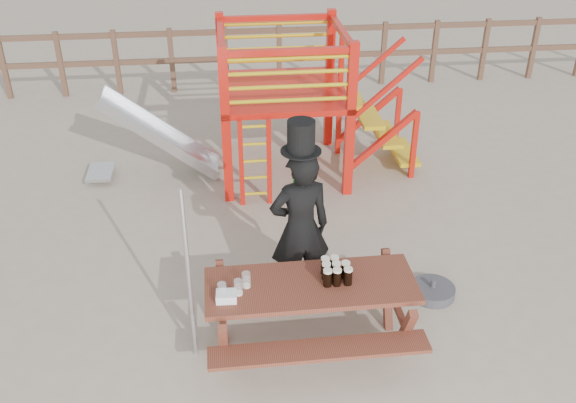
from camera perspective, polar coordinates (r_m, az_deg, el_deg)
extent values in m
plane|color=tan|center=(6.43, 1.12, -12.01)|extent=(60.00, 60.00, 0.00)
cube|color=brown|center=(12.17, -3.22, 14.89)|extent=(15.00, 0.06, 0.10)
cube|color=brown|center=(12.31, -3.15, 12.62)|extent=(15.00, 0.06, 0.10)
cube|color=brown|center=(12.88, -23.95, 10.90)|extent=(0.09, 0.09, 1.20)
cube|color=brown|center=(12.62, -19.55, 11.39)|extent=(0.09, 0.09, 1.20)
cube|color=brown|center=(12.43, -14.98, 11.83)|extent=(0.09, 0.09, 1.20)
cube|color=brown|center=(12.32, -10.29, 12.21)|extent=(0.09, 0.09, 1.20)
cube|color=brown|center=(12.29, -5.54, 12.51)|extent=(0.09, 0.09, 1.20)
cube|color=brown|center=(12.34, -0.78, 12.72)|extent=(0.09, 0.09, 1.20)
cube|color=brown|center=(12.48, 3.91, 12.85)|extent=(0.09, 0.09, 1.20)
cube|color=brown|center=(12.69, 8.48, 12.89)|extent=(0.09, 0.09, 1.20)
cube|color=brown|center=(12.97, 12.87, 12.86)|extent=(0.09, 0.09, 1.20)
cube|color=brown|center=(13.33, 17.05, 12.76)|extent=(0.09, 0.09, 1.20)
cube|color=brown|center=(13.75, 20.99, 12.61)|extent=(0.09, 0.09, 1.20)
cube|color=red|center=(8.20, -5.54, 6.57)|extent=(0.12, 0.12, 2.10)
cube|color=red|center=(8.36, 5.56, 7.07)|extent=(0.12, 0.12, 2.10)
cube|color=red|center=(9.68, -5.82, 10.35)|extent=(0.12, 0.12, 2.10)
cube|color=red|center=(9.82, 3.71, 10.74)|extent=(0.12, 0.12, 2.10)
cube|color=red|center=(8.92, -0.53, 9.77)|extent=(1.72, 1.72, 0.08)
cube|color=red|center=(7.91, 0.06, 13.18)|extent=(1.60, 0.08, 0.08)
cube|color=red|center=(9.44, -1.08, 16.02)|extent=(1.60, 0.08, 0.08)
cube|color=red|center=(8.63, -6.02, 14.49)|extent=(0.08, 1.60, 0.08)
cube|color=red|center=(8.79, 4.82, 14.83)|extent=(0.08, 1.60, 0.08)
cylinder|color=gold|center=(8.11, 0.06, 8.99)|extent=(1.50, 0.05, 0.05)
cylinder|color=gold|center=(9.61, -1.04, 12.44)|extent=(1.50, 0.05, 0.05)
cylinder|color=gold|center=(8.05, 0.06, 10.18)|extent=(1.50, 0.05, 0.05)
cylinder|color=gold|center=(9.56, -1.05, 13.46)|extent=(1.50, 0.05, 0.05)
cylinder|color=gold|center=(7.99, 0.06, 11.40)|extent=(1.50, 0.05, 0.05)
cylinder|color=gold|center=(9.51, -1.06, 14.50)|extent=(1.50, 0.05, 0.05)
cylinder|color=gold|center=(7.93, 0.06, 12.63)|extent=(1.50, 0.05, 0.05)
cylinder|color=gold|center=(9.46, -1.07, 15.55)|extent=(1.50, 0.05, 0.05)
cube|color=red|center=(8.26, -4.18, 3.36)|extent=(0.06, 0.06, 1.20)
cube|color=red|center=(8.27, -1.69, 3.49)|extent=(0.06, 0.06, 1.20)
cylinder|color=gold|center=(8.48, -2.85, 0.71)|extent=(0.36, 0.04, 0.04)
cylinder|color=gold|center=(8.36, -2.90, 2.14)|extent=(0.36, 0.04, 0.04)
cylinder|color=gold|center=(8.25, -2.94, 3.61)|extent=(0.36, 0.04, 0.04)
cylinder|color=gold|center=(8.14, -2.98, 5.12)|extent=(0.36, 0.04, 0.04)
cylinder|color=gold|center=(8.04, -3.03, 6.67)|extent=(0.36, 0.04, 0.04)
cube|color=gold|center=(9.10, 5.51, 9.25)|extent=(0.30, 0.90, 0.06)
cube|color=gold|center=(9.28, 7.13, 7.56)|extent=(0.30, 0.90, 0.06)
cube|color=gold|center=(9.46, 8.68, 5.93)|extent=(0.30, 0.90, 0.06)
cube|color=gold|center=(9.66, 10.15, 4.36)|extent=(0.30, 0.90, 0.06)
cube|color=red|center=(8.98, 8.43, 5.41)|extent=(0.95, 0.08, 0.86)
cube|color=red|center=(9.77, 7.17, 7.63)|extent=(0.95, 0.08, 0.86)
cube|color=silver|center=(9.14, -11.23, 5.76)|extent=(1.53, 0.55, 1.21)
cube|color=silver|center=(8.88, -11.35, 5.27)|extent=(1.58, 0.04, 1.28)
cube|color=silver|center=(9.37, -11.15, 6.66)|extent=(1.58, 0.04, 1.28)
cube|color=silver|center=(9.49, -16.33, 2.52)|extent=(0.35, 0.55, 0.05)
cube|color=brown|center=(5.89, 2.05, -7.48)|extent=(1.93, 0.73, 0.05)
cube|color=brown|center=(5.68, 2.81, -13.04)|extent=(1.93, 0.28, 0.04)
cube|color=brown|center=(6.48, 1.31, -6.65)|extent=(1.93, 0.28, 0.04)
cube|color=brown|center=(6.08, -5.81, -10.80)|extent=(0.08, 1.16, 0.69)
cube|color=brown|center=(6.28, 9.51, -9.55)|extent=(0.08, 1.16, 0.69)
imported|color=black|center=(6.42, 1.08, -2.44)|extent=(0.68, 0.50, 1.72)
cube|color=#0D931A|center=(6.42, 0.75, -0.26)|extent=(0.07, 0.03, 0.40)
cylinder|color=black|center=(6.00, 1.16, 4.51)|extent=(0.39, 0.39, 0.01)
cylinder|color=black|center=(5.93, 1.17, 5.86)|extent=(0.26, 0.26, 0.30)
cube|color=white|center=(6.01, 0.83, 7.26)|extent=(0.14, 0.03, 0.03)
cylinder|color=#B2B2B7|center=(5.74, -8.78, -6.80)|extent=(0.04, 0.04, 1.81)
cylinder|color=#3E3E44|center=(7.07, 12.71, -7.77)|extent=(0.48, 0.48, 0.11)
cylinder|color=#3E3E44|center=(7.01, 12.80, -7.12)|extent=(0.06, 0.06, 0.09)
cube|color=white|center=(5.69, -5.49, -8.40)|extent=(0.19, 0.15, 0.08)
cylinder|color=black|center=(5.82, 3.53, -6.86)|extent=(0.08, 0.08, 0.15)
cylinder|color=beige|center=(5.76, 3.55, -6.18)|extent=(0.08, 0.08, 0.02)
cylinder|color=black|center=(5.83, 4.37, -6.79)|extent=(0.08, 0.08, 0.15)
cylinder|color=beige|center=(5.78, 4.40, -6.11)|extent=(0.08, 0.08, 0.02)
cylinder|color=black|center=(5.85, 5.35, -6.71)|extent=(0.08, 0.08, 0.15)
cylinder|color=beige|center=(5.80, 5.39, -6.03)|extent=(0.08, 0.08, 0.02)
cylinder|color=black|center=(5.90, 3.41, -6.26)|extent=(0.08, 0.08, 0.15)
cylinder|color=beige|center=(5.85, 3.43, -5.58)|extent=(0.08, 0.08, 0.02)
cylinder|color=black|center=(5.91, 4.30, -6.21)|extent=(0.08, 0.08, 0.15)
cylinder|color=beige|center=(5.86, 4.33, -5.53)|extent=(0.08, 0.08, 0.02)
cylinder|color=black|center=(5.92, 5.13, -6.15)|extent=(0.08, 0.08, 0.15)
cylinder|color=beige|center=(5.87, 5.16, -5.48)|extent=(0.08, 0.08, 0.02)
cylinder|color=black|center=(5.96, 3.32, -5.77)|extent=(0.08, 0.08, 0.15)
cylinder|color=beige|center=(5.91, 3.34, -5.10)|extent=(0.08, 0.08, 0.02)
cylinder|color=black|center=(5.98, 4.14, -5.68)|extent=(0.08, 0.08, 0.15)
cylinder|color=beige|center=(5.93, 4.17, -5.01)|extent=(0.08, 0.08, 0.02)
cylinder|color=silver|center=(5.70, -5.87, -7.88)|extent=(0.08, 0.08, 0.15)
cylinder|color=beige|center=(5.74, -5.84, -8.39)|extent=(0.07, 0.07, 0.02)
cylinder|color=silver|center=(5.72, -4.43, -7.62)|extent=(0.08, 0.08, 0.15)
cylinder|color=beige|center=(5.76, -4.40, -8.13)|extent=(0.07, 0.07, 0.02)
cylinder|color=silver|center=(5.80, -3.73, -6.97)|extent=(0.08, 0.08, 0.15)
cylinder|color=beige|center=(5.84, -3.71, -7.48)|extent=(0.07, 0.07, 0.02)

